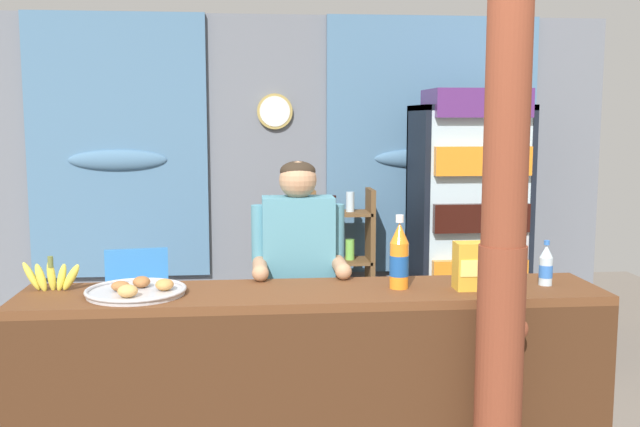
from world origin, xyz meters
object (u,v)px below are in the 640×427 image
(soda_bottle_water, at_px, (546,266))
(drink_fridge, at_px, (469,211))
(bottle_shelf_rack, at_px, (341,266))
(snack_box_choco_powder, at_px, (475,266))
(pastry_tray, at_px, (137,290))
(banana_bunch, at_px, (51,276))
(timber_post, at_px, (503,258))
(shopkeeper, at_px, (298,273))
(stall_counter, at_px, (316,382))
(soda_bottle_orange_soda, at_px, (399,257))
(plastic_lawn_chair, at_px, (138,306))

(soda_bottle_water, bearing_deg, drink_fridge, 82.92)
(bottle_shelf_rack, distance_m, snack_box_choco_powder, 2.32)
(pastry_tray, bearing_deg, banana_bunch, 162.79)
(soda_bottle_water, xyz_separation_m, banana_bunch, (-2.24, 0.11, -0.02))
(timber_post, height_order, shopkeeper, timber_post)
(bottle_shelf_rack, bearing_deg, pastry_tray, -117.94)
(bottle_shelf_rack, relative_size, pastry_tray, 2.79)
(bottle_shelf_rack, xyz_separation_m, snack_box_choco_powder, (0.32, -2.25, 0.45))
(soda_bottle_water, bearing_deg, bottle_shelf_rack, 106.89)
(stall_counter, xyz_separation_m, snack_box_choco_powder, (0.72, 0.05, 0.50))
(timber_post, height_order, soda_bottle_water, timber_post)
(pastry_tray, bearing_deg, snack_box_choco_powder, -1.36)
(timber_post, distance_m, banana_bunch, 1.96)
(stall_counter, height_order, soda_bottle_orange_soda, soda_bottle_orange_soda)
(plastic_lawn_chair, xyz_separation_m, pastry_tray, (0.26, -1.69, 0.50))
(soda_bottle_orange_soda, relative_size, soda_bottle_water, 1.60)
(soda_bottle_orange_soda, bearing_deg, snack_box_choco_powder, -8.84)
(soda_bottle_water, bearing_deg, stall_counter, -174.67)
(soda_bottle_orange_soda, relative_size, pastry_tray, 0.77)
(shopkeeper, height_order, soda_bottle_orange_soda, shopkeeper)
(soda_bottle_water, bearing_deg, pastry_tray, -179.59)
(soda_bottle_orange_soda, height_order, pastry_tray, soda_bottle_orange_soda)
(shopkeeper, bearing_deg, soda_bottle_orange_soda, -47.80)
(soda_bottle_orange_soda, height_order, banana_bunch, soda_bottle_orange_soda)
(stall_counter, distance_m, soda_bottle_water, 1.18)
(timber_post, height_order, soda_bottle_orange_soda, timber_post)
(stall_counter, distance_m, pastry_tray, 0.88)
(stall_counter, height_order, timber_post, timber_post)
(soda_bottle_orange_soda, height_order, soda_bottle_water, soda_bottle_orange_soda)
(plastic_lawn_chair, bearing_deg, pastry_tray, -81.26)
(stall_counter, bearing_deg, snack_box_choco_powder, 4.07)
(shopkeeper, height_order, soda_bottle_water, shopkeeper)
(stall_counter, bearing_deg, plastic_lawn_chair, 120.18)
(bottle_shelf_rack, xyz_separation_m, pastry_tray, (-1.18, -2.22, 0.36))
(soda_bottle_orange_soda, distance_m, snack_box_choco_powder, 0.34)
(drink_fridge, bearing_deg, bottle_shelf_rack, 167.60)
(shopkeeper, relative_size, snack_box_choco_powder, 7.15)
(stall_counter, relative_size, soda_bottle_water, 12.47)
(timber_post, height_order, snack_box_choco_powder, timber_post)
(plastic_lawn_chair, relative_size, soda_bottle_orange_soda, 2.57)
(snack_box_choco_powder, bearing_deg, soda_bottle_orange_soda, 171.16)
(stall_counter, bearing_deg, drink_fridge, 57.89)
(bottle_shelf_rack, relative_size, soda_bottle_water, 5.83)
(stall_counter, relative_size, bottle_shelf_rack, 2.14)
(plastic_lawn_chair, relative_size, pastry_tray, 1.97)
(drink_fridge, height_order, banana_bunch, drink_fridge)
(bottle_shelf_rack, distance_m, soda_bottle_water, 2.34)
(shopkeeper, height_order, snack_box_choco_powder, shopkeeper)
(plastic_lawn_chair, relative_size, snack_box_choco_powder, 4.03)
(soda_bottle_orange_soda, distance_m, banana_bunch, 1.56)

